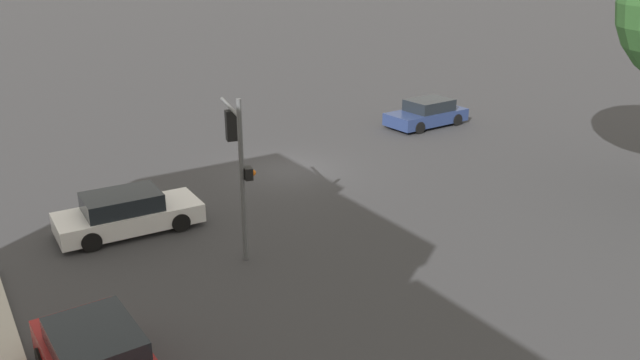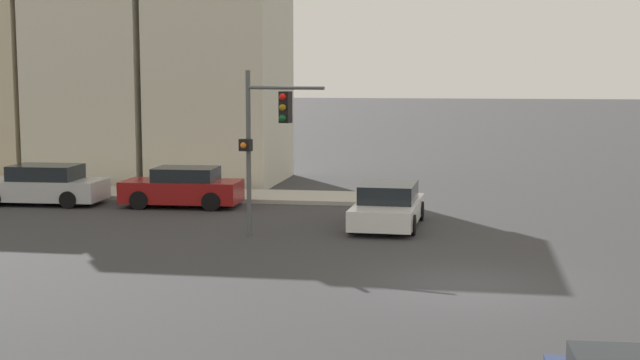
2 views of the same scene
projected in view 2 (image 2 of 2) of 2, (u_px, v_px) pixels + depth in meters
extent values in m
plane|color=#333335|center=(465.00, 285.00, 20.17)|extent=(300.00, 300.00, 0.00)
cube|color=beige|center=(222.00, 58.00, 38.70)|extent=(6.23, 5.10, 10.83)
cube|color=beige|center=(107.00, 61.00, 39.85)|extent=(6.72, 5.08, 10.59)
cylinder|color=#515456|center=(249.00, 154.00, 26.00)|extent=(0.14, 0.14, 4.85)
cylinder|color=#515456|center=(285.00, 88.00, 25.31)|extent=(0.64, 2.35, 0.10)
cube|color=black|center=(285.00, 107.00, 25.38)|extent=(0.36, 0.36, 0.90)
sphere|color=red|center=(283.00, 97.00, 25.17)|extent=(0.20, 0.20, 0.20)
sphere|color=#99660F|center=(283.00, 107.00, 25.20)|extent=(0.20, 0.20, 0.20)
sphere|color=#0F511E|center=(283.00, 118.00, 25.24)|extent=(0.20, 0.20, 0.20)
cube|color=black|center=(246.00, 145.00, 25.80)|extent=(0.29, 0.39, 0.35)
sphere|color=orange|center=(243.00, 145.00, 25.68)|extent=(0.18, 0.18, 0.18)
cube|color=silver|center=(388.00, 211.00, 27.79)|extent=(4.58, 2.02, 0.61)
cube|color=black|center=(389.00, 192.00, 27.90)|extent=(2.40, 1.73, 0.56)
cylinder|color=black|center=(412.00, 225.00, 26.27)|extent=(0.62, 0.24, 0.61)
cylinder|color=black|center=(352.00, 223.00, 26.62)|extent=(0.62, 0.24, 0.61)
cylinder|color=black|center=(420.00, 211.00, 29.01)|extent=(0.62, 0.24, 0.61)
cylinder|color=black|center=(366.00, 209.00, 29.36)|extent=(0.62, 0.24, 0.61)
cube|color=maroon|center=(182.00, 191.00, 31.87)|extent=(1.98, 4.25, 0.76)
cube|color=black|center=(186.00, 174.00, 31.77)|extent=(1.69, 2.24, 0.48)
cylinder|color=black|center=(139.00, 200.00, 31.22)|extent=(0.24, 0.67, 0.66)
cylinder|color=black|center=(155.00, 194.00, 32.91)|extent=(0.24, 0.67, 0.66)
cylinder|color=black|center=(211.00, 202.00, 30.88)|extent=(0.24, 0.67, 0.66)
cylinder|color=black|center=(223.00, 195.00, 32.57)|extent=(0.24, 0.67, 0.66)
cube|color=#B7B7BC|center=(42.00, 189.00, 32.53)|extent=(2.07, 4.61, 0.74)
cube|color=black|center=(46.00, 172.00, 32.43)|extent=(1.77, 2.42, 0.53)
cylinder|color=black|center=(17.00, 192.00, 33.63)|extent=(0.24, 0.63, 0.62)
cylinder|color=black|center=(68.00, 200.00, 31.48)|extent=(0.24, 0.63, 0.62)
cylinder|color=black|center=(88.00, 193.00, 33.26)|extent=(0.24, 0.63, 0.62)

